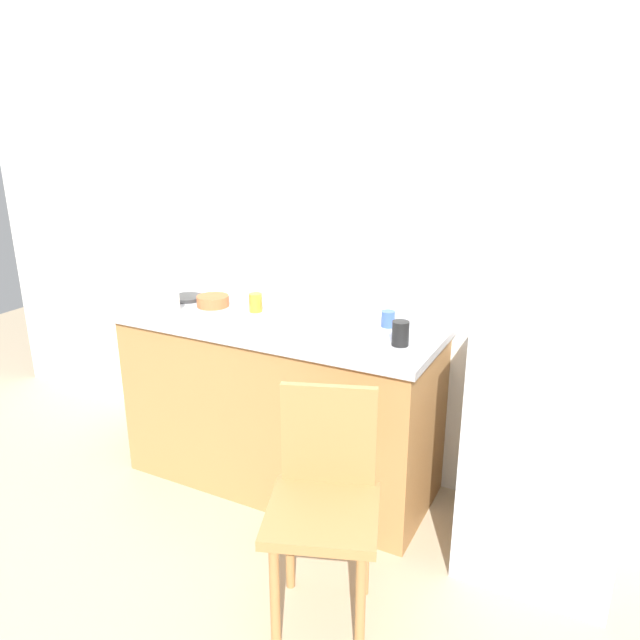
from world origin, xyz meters
name	(u,v)px	position (x,y,z in m)	size (l,w,h in m)	color
ground_plane	(228,559)	(0.00, 0.00, 0.00)	(8.00, 8.00, 0.00)	tan
back_wall	(330,219)	(0.00, 1.00, 1.33)	(4.80, 0.10, 2.67)	silver
cabinet_base	(281,405)	(-0.11, 0.65, 0.42)	(1.56, 0.60, 0.85)	#A87542
countertop	(279,323)	(-0.11, 0.65, 0.87)	(1.60, 0.64, 0.04)	#B7B7BC
faucet	(277,281)	(-0.26, 0.90, 1.00)	(0.02, 0.02, 0.23)	#B7B7BC
refrigerator	(550,443)	(1.18, 0.64, 0.55)	(0.60, 0.62, 1.10)	silver
chair	(325,497)	(0.49, -0.05, 0.50)	(0.51, 0.51, 0.89)	#A87542
dish_tray	(298,312)	(-0.04, 0.73, 0.91)	(0.28, 0.20, 0.05)	white
terracotta_bowl	(213,301)	(-0.52, 0.68, 0.92)	(0.17, 0.17, 0.06)	#B25B33
hotplate	(187,298)	(-0.72, 0.72, 0.90)	(0.17, 0.17, 0.02)	#2D2D2D
cup_white	(172,303)	(-0.64, 0.50, 0.94)	(0.08, 0.08, 0.10)	white
cup_orange	(256,302)	(-0.28, 0.71, 0.93)	(0.07, 0.07, 0.09)	orange
cup_blue	(388,319)	(0.40, 0.79, 0.93)	(0.06, 0.06, 0.08)	blue
cup_black	(400,333)	(0.54, 0.59, 0.94)	(0.08, 0.08, 0.11)	black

